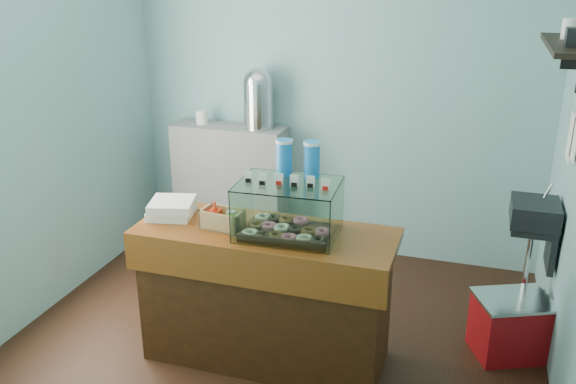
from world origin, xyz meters
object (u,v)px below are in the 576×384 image
(display_case, at_px, (289,206))
(red_cooler, at_px, (511,326))
(counter, at_px, (266,294))
(coffee_urn, at_px, (258,97))

(display_case, relative_size, red_cooler, 1.07)
(counter, bearing_deg, red_cooler, 18.83)
(counter, height_order, red_cooler, counter)
(counter, xyz_separation_m, red_cooler, (1.51, 0.51, -0.25))
(counter, distance_m, red_cooler, 1.62)
(display_case, relative_size, coffee_urn, 1.19)
(display_case, bearing_deg, red_cooler, 17.18)
(red_cooler, bearing_deg, coffee_urn, 129.10)
(display_case, height_order, coffee_urn, coffee_urn)
(coffee_urn, distance_m, red_cooler, 2.65)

